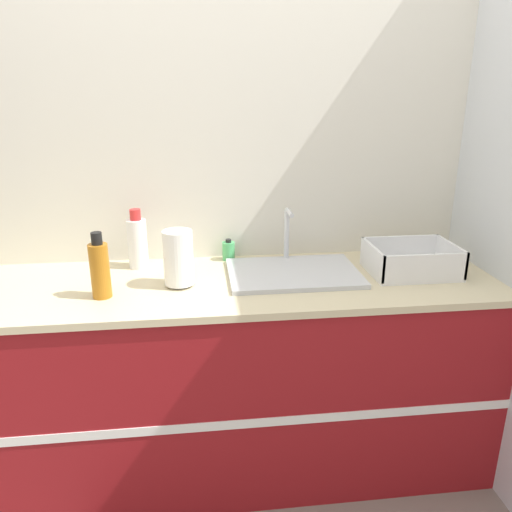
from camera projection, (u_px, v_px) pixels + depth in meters
name	position (u px, v px, depth m)	size (l,w,h in m)	color
wall_back	(222.00, 181.00, 2.36)	(4.72, 0.06, 2.60)	beige
wall_right	(501.00, 190.00, 2.16)	(0.06, 2.66, 2.60)	silver
counter_cabinet	(230.00, 375.00, 2.29)	(2.35, 0.69, 0.93)	maroon
sink	(293.00, 271.00, 2.21)	(0.57, 0.41, 0.26)	silver
paper_towel_roll	(178.00, 258.00, 2.05)	(0.12, 0.12, 0.24)	#4C4C51
dish_rack	(411.00, 263.00, 2.22)	(0.38, 0.29, 0.13)	white
bottle_white_spray	(137.00, 242.00, 2.27)	(0.09, 0.09, 0.27)	white
bottle_amber	(100.00, 269.00, 1.94)	(0.08, 0.08, 0.27)	#B26B19
soap_dispenser	(229.00, 251.00, 2.39)	(0.06, 0.06, 0.10)	#4CB266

